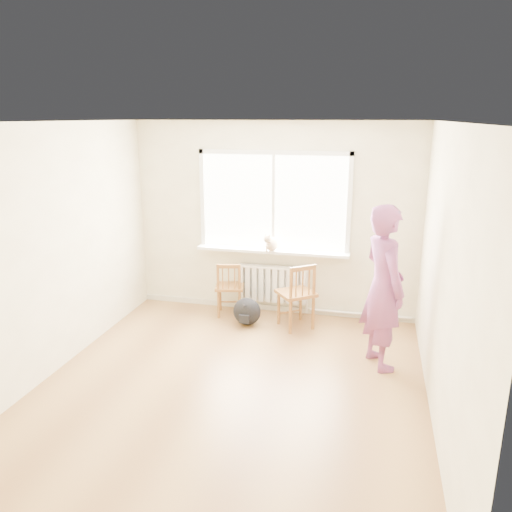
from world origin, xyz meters
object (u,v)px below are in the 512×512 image
Objects in this scene: chair_left at (229,289)px; chair_right at (298,296)px; person at (383,287)px; cat at (271,243)px; backpack at (247,311)px.

chair_right is (1.01, -0.21, 0.06)m from chair_left.
chair_left is at bearing 37.41° from person.
chair_left is 0.43× the size of person.
cat reaches higher than backpack.
chair_left is 2.08× the size of backpack.
person is 4.86× the size of cat.
cat reaches higher than chair_right.
chair_right is 2.36× the size of cat.
backpack is (0.32, -0.26, -0.21)m from chair_left.
chair_left is at bearing -146.68° from cat.
person is 2.04m from backpack.
chair_left is at bearing -49.52° from chair_right.
chair_right is at bearing 26.74° from person.
chair_left is 0.87× the size of chair_right.
cat is at bearing -77.26° from chair_right.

